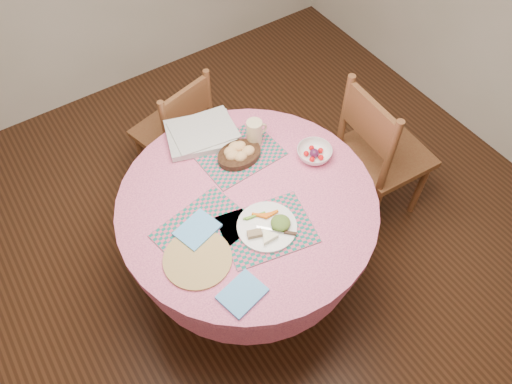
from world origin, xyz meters
TOP-DOWN VIEW (x-y plane):
  - ground at (0.00, 0.00)m, footprint 4.00×4.00m
  - room_envelope at (0.00, 0.00)m, footprint 4.01×4.01m
  - dining_table at (0.00, 0.00)m, footprint 1.24×1.24m
  - chair_right at (0.90, 0.02)m, footprint 0.46×0.48m
  - chair_back at (0.05, 0.86)m, footprint 0.49×0.48m
  - placemat_front at (-0.01, -0.19)m, footprint 0.45×0.37m
  - placemat_left at (-0.25, -0.03)m, footprint 0.45×0.37m
  - placemat_back at (0.12, 0.27)m, footprint 0.42×0.32m
  - wicker_trivet at (-0.35, -0.15)m, footprint 0.30×0.30m
  - napkin_near at (-0.28, -0.39)m, footprint 0.21×0.18m
  - napkin_far at (-0.28, -0.02)m, footprint 0.21×0.18m
  - dinner_plate at (-0.00, -0.18)m, footprint 0.27×0.27m
  - bread_bowl at (0.11, 0.25)m, footprint 0.23×0.23m
  - latte_mug at (0.23, 0.29)m, footprint 0.12×0.08m
  - fruit_bowl at (0.43, 0.04)m, footprint 0.20×0.20m
  - newspaper_stack at (0.02, 0.47)m, footprint 0.41×0.36m

SIDE VIEW (x-z plane):
  - ground at x=0.00m, z-range 0.00..0.00m
  - chair_back at x=0.05m, z-range 0.02..0.90m
  - chair_right at x=0.90m, z-range 0.02..1.01m
  - dining_table at x=0.00m, z-range 0.18..0.93m
  - placemat_front at x=-0.01m, z-range 0.75..0.76m
  - placemat_left at x=-0.25m, z-range 0.75..0.76m
  - placemat_back at x=0.12m, z-range 0.75..0.76m
  - wicker_trivet at x=-0.35m, z-range 0.75..0.76m
  - napkin_near at x=-0.28m, z-range 0.75..0.76m
  - napkin_far at x=-0.28m, z-range 0.76..0.77m
  - dinner_plate at x=0.00m, z-range 0.75..0.80m
  - newspaper_stack at x=0.02m, z-range 0.76..0.80m
  - fruit_bowl at x=0.43m, z-range 0.75..0.80m
  - bread_bowl at x=0.11m, z-range 0.75..0.83m
  - latte_mug at x=0.23m, z-range 0.76..0.90m
  - room_envelope at x=0.00m, z-range 0.36..3.07m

